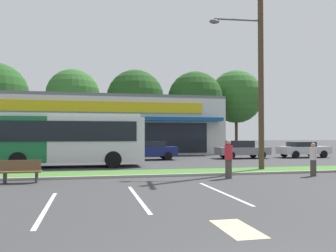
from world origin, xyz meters
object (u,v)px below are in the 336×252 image
Objects in this scene: bus_stop_bench at (21,171)px; city_bus at (39,138)px; pedestrian_by_pole at (229,159)px; car_4 at (303,149)px; utility_pole at (259,60)px; car_2 at (242,149)px; car_1 at (150,150)px; pedestrian_near_bench at (313,159)px.

city_bus is at bearing -88.02° from bus_stop_bench.
pedestrian_by_pole is at bearing 177.57° from bus_stop_bench.
car_4 is (20.96, 12.30, 0.22)m from bus_stop_bench.
car_2 is (3.53, 10.08, -5.30)m from utility_pole.
car_4 is at bearing -180.00° from car_1.
utility_pole reaches higher than pedestrian_near_bench.
car_2 is 14.20m from pedestrian_by_pole.
car_2 is at bearing -145.78° from pedestrian_near_bench.
bus_stop_bench is 0.38× the size of car_1.
car_1 is at bearing 113.04° from utility_pole.
pedestrian_near_bench is 0.92× the size of pedestrian_by_pole.
utility_pole is 0.90× the size of city_bus.
car_2 is at bearing -32.33° from pedestrian_by_pole.
bus_stop_bench is 8.89m from pedestrian_by_pole.
pedestrian_near_bench is (13.43, -7.61, -0.97)m from city_bus.
city_bus is 7.93× the size of bus_stop_bench.
pedestrian_near_bench is at bearing -60.50° from utility_pole.
pedestrian_near_bench is at bearing 178.37° from bus_stop_bench.
city_bus is at bearing 157.30° from utility_pole.
pedestrian_by_pole reaches higher than car_2.
city_bus is 21.83m from car_4.
car_4 is (21.22, 5.06, -1.04)m from city_bus.
pedestrian_near_bench is (-7.79, -12.67, 0.08)m from car_4.
pedestrian_by_pole reaches higher than car_1.
bus_stop_bench is at bearing -149.61° from car_4.
utility_pole is 6.46m from pedestrian_by_pole.
pedestrian_by_pole reaches higher than pedestrian_near_bench.
city_bus is at bearing -161.83° from car_2.
city_bus reaches higher than bus_stop_bench.
pedestrian_by_pole is (8.87, -0.38, 0.37)m from bus_stop_bench.
city_bus reaches higher than car_2.
car_1 is (7.67, 5.06, -1.00)m from city_bus.
car_1 is (-4.28, 10.06, -5.29)m from utility_pole.
pedestrian_by_pole reaches higher than car_4.
pedestrian_by_pole is (-6.35, -12.69, 0.12)m from car_2.
car_4 reaches higher than bus_stop_bench.
city_bus reaches higher than pedestrian_by_pole.
pedestrian_near_bench is (1.48, -2.61, -5.26)m from utility_pole.
pedestrian_by_pole is (-12.09, -12.67, 0.15)m from car_4.
bus_stop_bench is 24.31m from car_4.
pedestrian_near_bench is at bearing -99.17° from car_2.
bus_stop_bench is 0.92× the size of pedestrian_by_pole.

